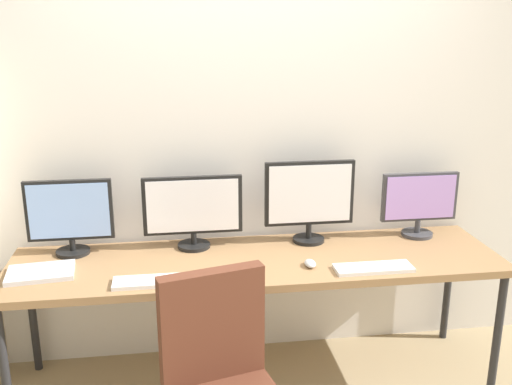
{
  "coord_description": "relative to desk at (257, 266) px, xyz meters",
  "views": [
    {
      "loc": [
        -0.41,
        -2.22,
        1.95
      ],
      "look_at": [
        0.0,
        0.65,
        1.09
      ],
      "focal_mm": 40.79,
      "sensor_mm": 36.0,
      "label": 1
    }
  ],
  "objects": [
    {
      "name": "wall_back",
      "position": [
        0.0,
        0.42,
        0.61
      ],
      "size": [
        4.99,
        0.1,
        2.6
      ],
      "color": "silver",
      "rests_on": "ground_plane"
    },
    {
      "name": "keyboard_right",
      "position": [
        0.56,
        -0.23,
        0.06
      ],
      "size": [
        0.4,
        0.13,
        0.02
      ],
      "primitive_type": "cube",
      "color": "silver",
      "rests_on": "desk"
    },
    {
      "name": "monitor_far_right",
      "position": [
        0.98,
        0.21,
        0.25
      ],
      "size": [
        0.45,
        0.18,
        0.38
      ],
      "color": "#38383D",
      "rests_on": "desk"
    },
    {
      "name": "computer_mouse",
      "position": [
        0.25,
        -0.14,
        0.06
      ],
      "size": [
        0.06,
        0.1,
        0.03
      ],
      "primitive_type": "ellipsoid",
      "color": "silver",
      "rests_on": "desk"
    },
    {
      "name": "desk",
      "position": [
        0.0,
        0.0,
        0.0
      ],
      "size": [
        2.59,
        0.68,
        0.74
      ],
      "color": "#936D47",
      "rests_on": "ground_plane"
    },
    {
      "name": "keyboard_left",
      "position": [
        -0.56,
        -0.23,
        0.06
      ],
      "size": [
        0.34,
        0.13,
        0.02
      ],
      "primitive_type": "cube",
      "color": "silver",
      "rests_on": "desk"
    },
    {
      "name": "monitor_center_right",
      "position": [
        0.33,
        0.21,
        0.3
      ],
      "size": [
        0.51,
        0.18,
        0.47
      ],
      "color": "black",
      "rests_on": "desk"
    },
    {
      "name": "monitor_far_left",
      "position": [
        -0.98,
        0.21,
        0.26
      ],
      "size": [
        0.45,
        0.18,
        0.41
      ],
      "color": "black",
      "rests_on": "desk"
    },
    {
      "name": "laptop_closed",
      "position": [
        -1.09,
        -0.05,
        0.06
      ],
      "size": [
        0.34,
        0.25,
        0.02
      ],
      "primitive_type": "cube",
      "rotation": [
        0.0,
        0.0,
        0.11
      ],
      "color": "silver",
      "rests_on": "desk"
    },
    {
      "name": "monitor_center_left",
      "position": [
        -0.33,
        0.21,
        0.27
      ],
      "size": [
        0.54,
        0.18,
        0.4
      ],
      "color": "black",
      "rests_on": "desk"
    }
  ]
}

